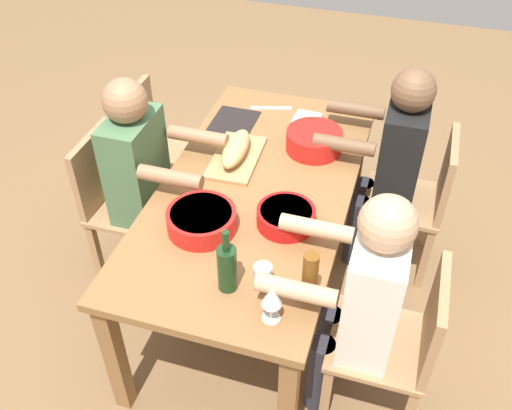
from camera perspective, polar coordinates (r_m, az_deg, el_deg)
ground_plane at (r=3.19m, az=0.00°, el=-8.59°), size 8.00×8.00×0.00m
dining_table at (r=2.73m, az=0.00°, el=0.37°), size 1.74×0.88×0.74m
chair_far_left at (r=3.14m, az=16.05°, el=0.76°), size 0.40×0.40×0.85m
diner_far_left at (r=3.01m, az=13.35°, el=4.57°), size 0.41×0.53×1.20m
chair_near_left at (r=3.42m, az=-9.95°, el=5.58°), size 0.40×0.40×0.85m
chair_far_right at (r=2.46m, az=14.20°, el=-13.03°), size 0.40×0.40×0.85m
diner_far_right at (r=2.29m, az=10.50°, el=-8.96°), size 0.41×0.53×1.20m
chair_near_center at (r=3.09m, az=-13.60°, el=0.64°), size 0.40×0.40×0.85m
diner_near_center at (r=2.88m, az=-11.05°, el=3.22°), size 0.41×0.53×1.20m
serving_bowl_salad at (r=2.45m, az=3.01°, el=-1.11°), size 0.25×0.25×0.08m
serving_bowl_greens at (r=2.89m, az=5.82°, el=6.53°), size 0.28×0.28×0.11m
serving_bowl_fruit at (r=2.43m, az=-5.46°, el=-1.42°), size 0.30×0.30×0.09m
cutting_board at (r=2.84m, az=-2.00°, el=4.74°), size 0.41×0.24×0.02m
bread_loaf at (r=2.81m, az=-2.02°, el=5.65°), size 0.32×0.12×0.09m
wine_bottle at (r=2.15m, az=-2.90°, el=-6.22°), size 0.08×0.08×0.29m
beer_bottle at (r=2.12m, az=5.40°, el=-7.11°), size 0.06×0.06×0.22m
wine_glass at (r=2.04m, az=1.57°, el=-9.22°), size 0.08×0.08×0.17m
placemat_near_left at (r=3.11m, az=-2.37°, el=8.10°), size 0.32×0.23×0.01m
cup_far_right at (r=2.20m, az=0.67°, el=-7.10°), size 0.07×0.07×0.10m
carving_knife at (r=3.24m, az=1.51°, el=9.66°), size 0.09×0.23×0.01m
napkin_stack at (r=3.14m, az=5.11°, el=8.50°), size 0.15×0.15×0.02m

